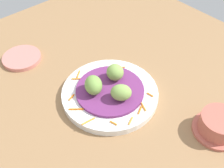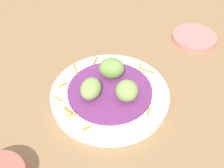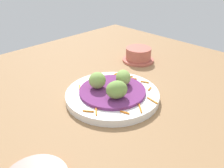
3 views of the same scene
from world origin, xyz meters
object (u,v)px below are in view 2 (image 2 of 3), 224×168
(guac_scoop_right, at_px, (91,89))
(side_plate_small, at_px, (194,37))
(guac_scoop_center, at_px, (112,68))
(guac_scoop_left, at_px, (127,91))
(main_plate, at_px, (110,96))

(guac_scoop_right, bearing_deg, side_plate_small, -72.95)
(guac_scoop_right, bearing_deg, guac_scoop_center, -60.22)
(guac_scoop_left, distance_m, guac_scoop_right, 0.07)
(guac_scoop_center, relative_size, side_plate_small, 0.48)
(guac_scoop_left, height_order, side_plate_small, guac_scoop_left)
(main_plate, bearing_deg, guac_scoop_right, 89.78)
(main_plate, xyz_separation_m, side_plate_small, (0.10, -0.29, -0.00))
(guac_scoop_left, distance_m, guac_scoop_center, 0.07)
(main_plate, bearing_deg, guac_scoop_center, -30.22)
(main_plate, xyz_separation_m, guac_scoop_center, (0.04, -0.02, 0.04))
(side_plate_small, bearing_deg, main_plate, 109.38)
(main_plate, relative_size, guac_scoop_center, 4.61)
(guac_scoop_center, xyz_separation_m, guac_scoop_right, (-0.04, 0.06, -0.00))
(main_plate, distance_m, guac_scoop_center, 0.06)
(guac_scoop_center, relative_size, guac_scoop_right, 1.05)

